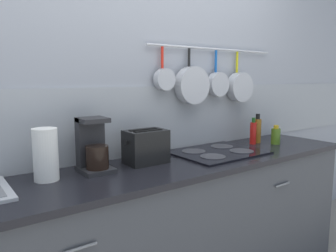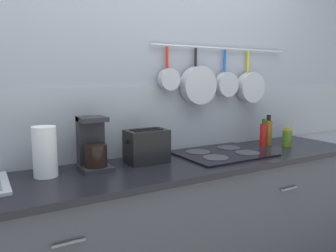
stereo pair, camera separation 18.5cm
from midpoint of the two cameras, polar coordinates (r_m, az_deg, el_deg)
wall_back at (r=2.14m, az=-6.73°, el=5.35°), size 7.20×0.16×2.60m
cabinet_base at (r=2.09m, az=-1.83°, el=-18.86°), size 2.70×0.55×0.85m
countertop at (r=1.92m, az=-1.90°, el=-7.05°), size 2.74×0.57×0.03m
paper_towel_roll at (r=1.72m, az=-23.49°, el=-4.61°), size 0.12×0.12×0.26m
coffee_maker at (r=1.81m, az=-15.79°, el=-3.87°), size 0.16×0.19×0.29m
toaster at (r=1.92m, az=-6.66°, el=-3.61°), size 0.26×0.16×0.20m
cooktop at (r=2.19m, az=6.25°, el=-4.54°), size 0.58×0.46×0.01m
bottle_dish_soap at (r=2.52m, az=12.59°, el=-1.12°), size 0.05×0.05×0.20m
bottle_sesame_oil at (r=2.57m, az=13.33°, el=-0.71°), size 0.06×0.06×0.22m
bottle_cooking_wine at (r=2.56m, az=16.38°, el=-1.66°), size 0.07×0.07×0.14m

